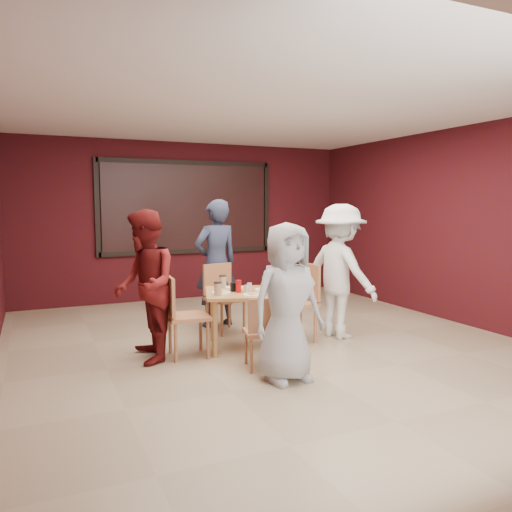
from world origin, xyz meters
name	(u,v)px	position (x,y,z in m)	size (l,w,h in m)	color
floor	(272,348)	(0.00, 0.00, 0.00)	(7.00, 7.00, 0.00)	tan
window_blinds	(188,207)	(0.00, 3.45, 1.65)	(3.00, 0.02, 1.50)	black
dining_table	(243,298)	(-0.32, 0.15, 0.61)	(1.08, 1.08, 0.83)	tan
chair_front	(264,329)	(-0.43, -0.68, 0.43)	(0.44, 0.44, 0.77)	#A25F3E
chair_back	(222,293)	(-0.26, 1.00, 0.51)	(0.52, 0.52, 0.91)	#A25F3E
chair_left	(181,311)	(-1.09, 0.10, 0.52)	(0.48, 0.48, 0.92)	#A25F3E
chair_right	(301,297)	(0.46, 0.15, 0.55)	(0.47, 0.47, 0.97)	#A25F3E
diner_front	(287,302)	(-0.36, -1.04, 0.77)	(0.75, 0.49, 1.54)	#A4A4A4
diner_back	(216,263)	(-0.24, 1.30, 0.89)	(0.65, 0.42, 1.77)	#293049
diner_left	(145,286)	(-1.48, 0.11, 0.83)	(0.81, 0.63, 1.66)	maroon
diner_right	(340,271)	(1.01, 0.09, 0.86)	(1.10, 0.64, 1.71)	white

